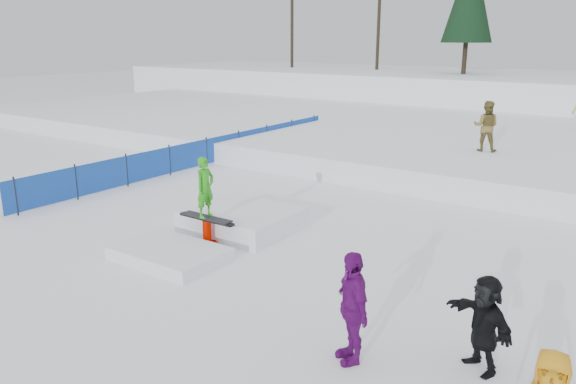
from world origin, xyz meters
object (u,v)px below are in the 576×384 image
Objects in this scene: spectator_purple at (352,307)px; jib_rail_feature at (223,226)px; safety_fence at (207,151)px; walker_olive at (486,126)px; spectator_dark at (484,324)px.

jib_rail_feature is (-5.17, 2.97, -0.58)m from spectator_purple.
spectator_purple is 0.40× the size of jib_rail_feature.
walker_olive is (8.98, 4.85, 1.15)m from safety_fence.
spectator_dark is 0.34× the size of jib_rail_feature.
safety_fence is 8.15m from jib_rail_feature.
spectator_purple is at bearing -38.20° from safety_fence.
jib_rail_feature is (5.83, -5.69, -0.25)m from safety_fence.
safety_fence is at bearing -175.52° from spectator_dark.
walker_olive is 11.09m from jib_rail_feature.
safety_fence is at bearing 135.71° from jib_rail_feature.
safety_fence is 9.09× the size of spectator_purple.
jib_rail_feature is at bearing -160.96° from spectator_dark.
walker_olive is 13.20m from spectator_dark.
walker_olive is 0.41× the size of jib_rail_feature.
spectator_dark is (1.70, 0.88, -0.14)m from spectator_purple.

